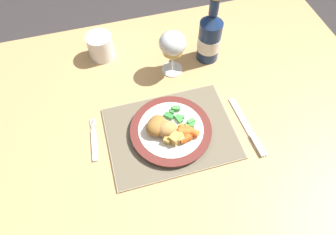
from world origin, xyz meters
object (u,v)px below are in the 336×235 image
(dining_table, at_px, (167,134))
(drinking_cup, at_px, (100,46))
(wine_glass, at_px, (173,45))
(table_knife, at_px, (249,131))
(bottle, at_px, (210,37))
(fork, at_px, (94,142))
(dinner_plate, at_px, (172,130))

(dining_table, bearing_deg, drinking_cup, 114.09)
(wine_glass, distance_m, drinking_cup, 0.25)
(table_knife, distance_m, bottle, 0.33)
(fork, bearing_deg, table_knife, -11.03)
(fork, distance_m, table_knife, 0.44)
(table_knife, bearing_deg, dining_table, 154.80)
(dinner_plate, height_order, wine_glass, wine_glass)
(dinner_plate, bearing_deg, drinking_cup, 111.72)
(dining_table, xyz_separation_m, bottle, (0.20, 0.21, 0.17))
(table_knife, bearing_deg, dinner_plate, 165.43)
(bottle, bearing_deg, dinner_plate, -127.63)
(table_knife, height_order, wine_glass, wine_glass)
(dining_table, distance_m, bottle, 0.34)
(wine_glass, height_order, bottle, bottle)
(dining_table, relative_size, drinking_cup, 16.21)
(bottle, bearing_deg, wine_glass, -169.49)
(table_knife, bearing_deg, drinking_cup, 130.83)
(dining_table, relative_size, wine_glass, 9.01)
(wine_glass, relative_size, drinking_cup, 1.80)
(dinner_plate, distance_m, drinking_cup, 0.39)
(bottle, relative_size, drinking_cup, 2.85)
(dinner_plate, xyz_separation_m, table_knife, (0.22, -0.06, -0.01))
(dinner_plate, relative_size, fork, 1.66)
(table_knife, distance_m, drinking_cup, 0.55)
(fork, distance_m, drinking_cup, 0.34)
(dinner_plate, bearing_deg, fork, 172.52)
(dinner_plate, bearing_deg, bottle, 52.37)
(dining_table, xyz_separation_m, wine_glass, (0.07, 0.19, 0.19))
(wine_glass, height_order, drinking_cup, wine_glass)
(table_knife, height_order, drinking_cup, drinking_cup)
(fork, bearing_deg, dining_table, 4.83)
(dinner_plate, relative_size, table_knife, 1.09)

